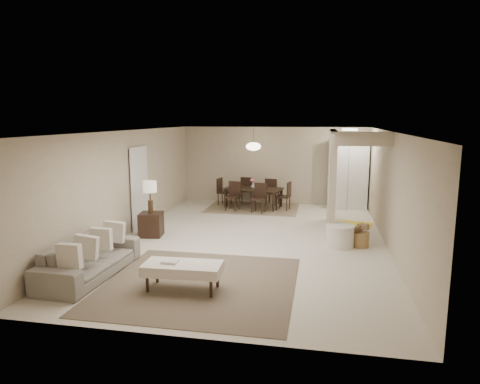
% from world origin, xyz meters
% --- Properties ---
extents(floor, '(9.00, 9.00, 0.00)m').
position_xyz_m(floor, '(0.00, 0.00, 0.00)').
color(floor, beige).
rests_on(floor, ground).
extents(ceiling, '(9.00, 9.00, 0.00)m').
position_xyz_m(ceiling, '(0.00, 0.00, 2.50)').
color(ceiling, white).
rests_on(ceiling, back_wall).
extents(back_wall, '(6.00, 0.00, 6.00)m').
position_xyz_m(back_wall, '(0.00, 4.50, 1.25)').
color(back_wall, tan).
rests_on(back_wall, floor).
extents(left_wall, '(0.00, 9.00, 9.00)m').
position_xyz_m(left_wall, '(-3.00, 0.00, 1.25)').
color(left_wall, tan).
rests_on(left_wall, floor).
extents(right_wall, '(0.00, 9.00, 9.00)m').
position_xyz_m(right_wall, '(3.00, 0.00, 1.25)').
color(right_wall, tan).
rests_on(right_wall, floor).
extents(partition, '(0.15, 2.50, 2.50)m').
position_xyz_m(partition, '(1.80, 1.25, 1.25)').
color(partition, tan).
rests_on(partition, floor).
extents(doorway, '(0.04, 0.90, 2.04)m').
position_xyz_m(doorway, '(-2.97, 0.60, 1.02)').
color(doorway, black).
rests_on(doorway, floor).
extents(pantry_cabinet, '(1.20, 0.55, 2.10)m').
position_xyz_m(pantry_cabinet, '(2.35, 4.15, 1.05)').
color(pantry_cabinet, white).
rests_on(pantry_cabinet, floor).
extents(flush_light, '(0.44, 0.44, 0.05)m').
position_xyz_m(flush_light, '(2.30, 3.20, 2.46)').
color(flush_light, white).
rests_on(flush_light, ceiling).
extents(living_rug, '(3.20, 3.20, 0.01)m').
position_xyz_m(living_rug, '(-0.42, -2.74, 0.01)').
color(living_rug, brown).
rests_on(living_rug, floor).
extents(sofa, '(2.26, 0.94, 0.65)m').
position_xyz_m(sofa, '(-2.45, -2.74, 0.33)').
color(sofa, gray).
rests_on(sofa, floor).
extents(ottoman_bench, '(1.29, 0.63, 0.46)m').
position_xyz_m(ottoman_bench, '(-0.62, -3.04, 0.37)').
color(ottoman_bench, '#EFE3D0').
rests_on(ottoman_bench, living_rug).
extents(side_table, '(0.58, 0.58, 0.57)m').
position_xyz_m(side_table, '(-2.40, -0.06, 0.28)').
color(side_table, black).
rests_on(side_table, floor).
extents(table_lamp, '(0.32, 0.32, 0.76)m').
position_xyz_m(table_lamp, '(-2.40, -0.06, 1.13)').
color(table_lamp, '#43301D').
rests_on(table_lamp, side_table).
extents(round_pouf, '(0.62, 0.62, 0.48)m').
position_xyz_m(round_pouf, '(1.99, -0.10, 0.24)').
color(round_pouf, '#EFE3D0').
rests_on(round_pouf, floor).
extents(wicker_basket, '(0.41, 0.41, 0.32)m').
position_xyz_m(wicker_basket, '(2.44, 0.00, 0.16)').
color(wicker_basket, olive).
rests_on(wicker_basket, floor).
extents(dining_rug, '(2.80, 2.10, 0.01)m').
position_xyz_m(dining_rug, '(-0.53, 3.63, 0.01)').
color(dining_rug, '#8B7056').
rests_on(dining_rug, floor).
extents(dining_table, '(1.91, 1.31, 0.61)m').
position_xyz_m(dining_table, '(-0.53, 3.63, 0.31)').
color(dining_table, black).
rests_on(dining_table, dining_rug).
extents(dining_chairs, '(2.39, 1.92, 0.88)m').
position_xyz_m(dining_chairs, '(-0.53, 3.63, 0.44)').
color(dining_chairs, black).
rests_on(dining_chairs, dining_rug).
extents(vase, '(0.16, 0.16, 0.17)m').
position_xyz_m(vase, '(-0.53, 3.63, 0.70)').
color(vase, silver).
rests_on(vase, dining_table).
extents(yellow_mat, '(0.95, 0.71, 0.01)m').
position_xyz_m(yellow_mat, '(2.48, 2.08, 0.01)').
color(yellow_mat, yellow).
rests_on(yellow_mat, floor).
extents(pendant_light, '(0.46, 0.46, 0.71)m').
position_xyz_m(pendant_light, '(-0.53, 3.63, 1.92)').
color(pendant_light, '#43301D').
rests_on(pendant_light, ceiling).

